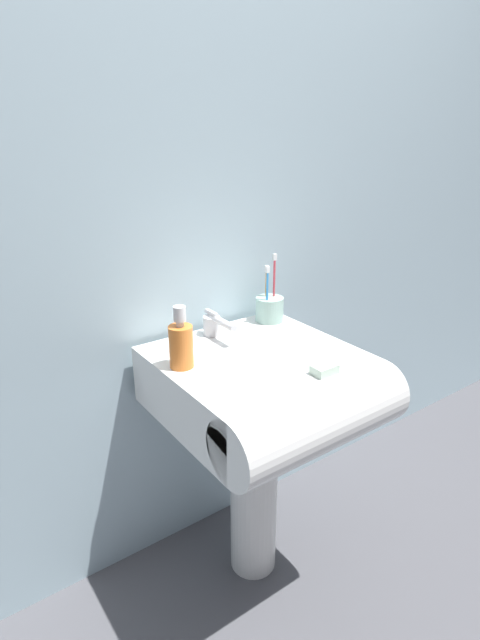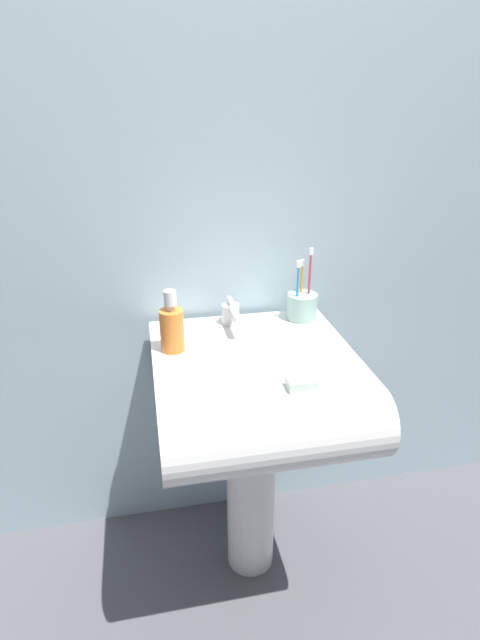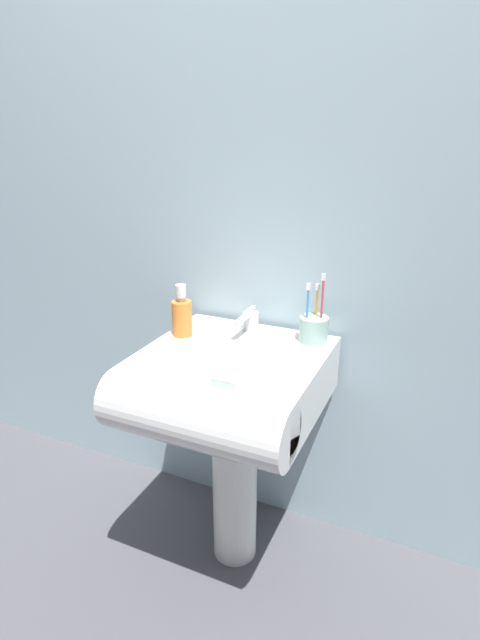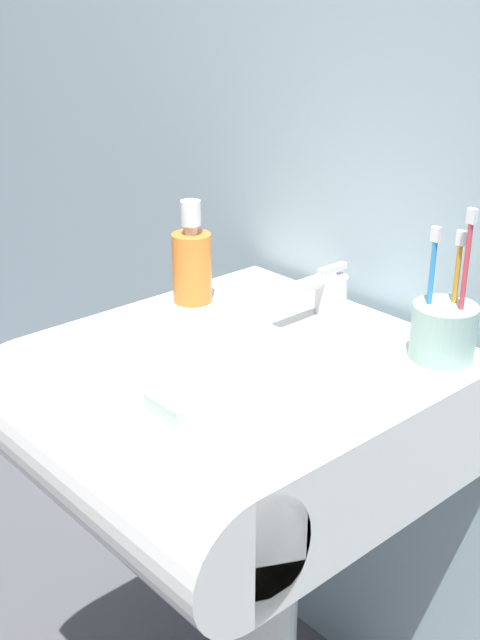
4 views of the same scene
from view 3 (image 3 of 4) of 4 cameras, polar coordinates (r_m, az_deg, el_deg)
The scene contains 8 objects.
ground_plane at distance 1.91m, azimuth -0.58°, elevation -24.81°, with size 6.00×6.00×0.00m, color #4C4C51.
wall_back at distance 1.61m, azimuth 3.68°, elevation 14.84°, with size 5.00×0.05×2.40m, color #9EB7C1.
sink_pedestal at distance 1.71m, azimuth -0.61°, elevation -17.90°, with size 0.15×0.15×0.59m, color white.
sink_basin at distance 1.46m, azimuth -1.71°, elevation -7.60°, with size 0.52×0.56×0.17m.
faucet at distance 1.61m, azimuth 1.02°, elevation 0.00°, with size 0.05×0.15×0.08m.
toothbrush_cup at distance 1.54m, azimuth 8.43°, elevation -0.93°, with size 0.09×0.09×0.22m.
soap_bottle at distance 1.57m, azimuth -6.65°, elevation 0.46°, with size 0.06×0.06×0.17m.
bar_soap at distance 1.28m, azimuth -1.58°, elevation -6.98°, with size 0.07×0.04×0.02m, color silver.
Camera 3 is at (0.57, -1.21, 1.36)m, focal length 28.00 mm.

